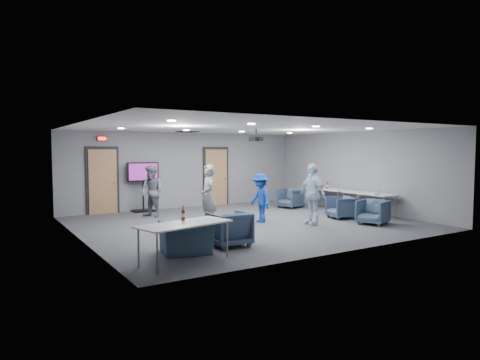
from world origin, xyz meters
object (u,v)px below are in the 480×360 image
table_right_a (327,190)px  chair_right_c (373,212)px  projector (256,139)px  table_front_left (185,226)px  chair_right_b (341,208)px  chair_right_a (290,198)px  chair_front_a (229,229)px  person_a (208,196)px  chair_front_b (186,237)px  person_c (312,194)px  bottle_right (327,185)px  tv_stand (143,184)px  bottle_front (183,215)px  person_b (152,191)px  person_d (260,198)px  table_right_b (369,194)px

table_right_a → chair_right_c: bearing=159.9°
projector → table_front_left: bearing=-146.2°
chair_right_b → table_right_a: bearing=162.1°
chair_right_a → chair_front_a: chair_front_a is taller
person_a → chair_right_a: person_a is taller
chair_front_a → projector: projector is taller
chair_right_b → chair_front_b: 6.06m
chair_right_b → projector: size_ratio=2.08×
person_c → bottle_right: bearing=131.9°
person_a → tv_stand: bearing=-161.1°
person_c → chair_right_c: size_ratio=2.23×
bottle_front → table_right_a: bearing=26.8°
person_a → bottle_front: person_a is taller
table_front_left → person_b: bearing=62.6°
person_d → chair_front_a: person_d is taller
chair_right_a → table_right_b: table_right_b is taller
bottle_right → tv_stand: 6.39m
bottle_right → chair_right_c: bearing=-110.5°
person_b → person_d: 3.43m
chair_right_b → chair_right_c: chair_right_c is taller
bottle_right → projector: bearing=-165.8°
table_right_b → bottle_front: 7.36m
chair_front_b → person_c: bearing=-153.2°
person_d → person_c: bearing=49.2°
chair_front_b → bottle_right: (6.98, 3.33, 0.51)m
chair_right_c → chair_right_a: bearing=158.8°
table_right_b → bottle_front: (-7.15, -1.72, 0.15)m
tv_stand → projector: (2.08, -3.74, 1.46)m
person_c → bottle_front: 4.85m
chair_right_a → table_right_a: 1.34m
person_d → chair_right_a: bearing=131.1°
table_front_left → person_a: bearing=42.0°
person_d → chair_right_c: bearing=56.4°
person_a → table_right_a: 5.34m
projector → chair_front_a: bearing=-140.5°
chair_front_a → chair_front_b: chair_front_a is taller
chair_front_b → tv_stand: tv_stand is taller
person_d → chair_front_b: person_d is taller
table_front_left → bottle_right: bearing=15.1°
person_a → chair_front_b: size_ratio=1.70×
chair_front_a → bottle_right: bearing=-148.9°
table_right_b → chair_right_b: bearing=84.4°
chair_front_b → table_right_a: (6.96, 3.34, 0.36)m
person_d → chair_right_a: size_ratio=1.86×
chair_right_c → tv_stand: (-4.61, 5.82, 0.60)m
chair_right_a → bottle_right: size_ratio=2.72×
chair_right_c → bottle_right: bottle_right is taller
chair_right_c → table_right_b: 1.60m
person_b → chair_right_c: person_b is taller
table_front_left → chair_right_a: bearing=24.1°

